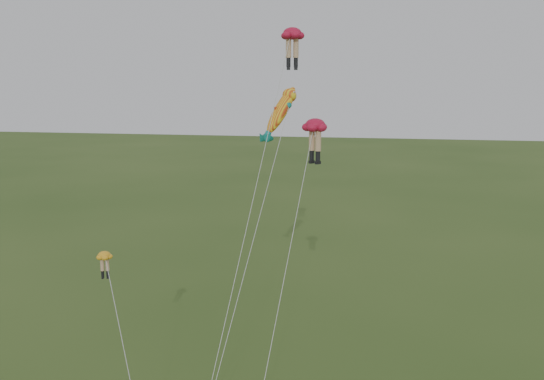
# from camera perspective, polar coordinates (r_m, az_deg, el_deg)

# --- Properties ---
(legs_kite_red_high) EXTENTS (3.94, 10.28, 19.73)m
(legs_kite_red_high) POSITION_cam_1_polar(r_m,az_deg,el_deg) (36.04, 1.80, 13.72)
(legs_kite_red_high) COLOR #B71232
(legs_kite_red_high) RESTS_ON ground
(legs_kite_red_mid) EXTENTS (3.01, 8.26, 14.73)m
(legs_kite_red_mid) POSITION_cam_1_polar(r_m,az_deg,el_deg) (32.20, 4.00, 5.38)
(legs_kite_red_mid) COLOR #B71232
(legs_kite_red_mid) RESTS_ON ground
(legs_kite_yellow) EXTENTS (4.64, 5.63, 8.29)m
(legs_kite_yellow) POSITION_cam_1_polar(r_m,az_deg,el_deg) (31.41, -15.27, -7.27)
(legs_kite_yellow) COLOR #F6A91F
(legs_kite_yellow) RESTS_ON ground
(fish_kite) EXTENTS (3.11, 13.38, 16.57)m
(fish_kite) POSITION_cam_1_polar(r_m,az_deg,el_deg) (36.10, 0.83, 7.38)
(fish_kite) COLOR yellow
(fish_kite) RESTS_ON ground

